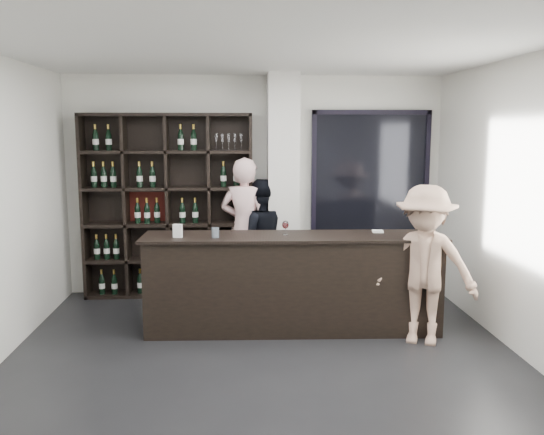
{
  "coord_description": "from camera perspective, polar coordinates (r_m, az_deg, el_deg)",
  "views": [
    {
      "loc": [
        -0.24,
        -4.97,
        2.19
      ],
      "look_at": [
        0.12,
        1.1,
        1.26
      ],
      "focal_mm": 38.0,
      "sensor_mm": 36.0,
      "label": 1
    }
  ],
  "objects": [
    {
      "name": "floor",
      "position": [
        5.44,
        -0.62,
        -15.13
      ],
      "size": [
        5.0,
        5.5,
        0.01
      ],
      "primitive_type": "cube",
      "color": "black",
      "rests_on": "ground"
    },
    {
      "name": "wine_shelf",
      "position": [
        7.65,
        -10.24,
        1.12
      ],
      "size": [
        2.2,
        0.35,
        2.4
      ],
      "primitive_type": null,
      "color": "black",
      "rests_on": "floor"
    },
    {
      "name": "structural_column",
      "position": [
        7.5,
        1.1,
        3.03
      ],
      "size": [
        0.4,
        0.4,
        2.9
      ],
      "primitive_type": "cube",
      "color": "silver",
      "rests_on": "floor"
    },
    {
      "name": "glass_panel",
      "position": [
        7.9,
        9.68,
        2.83
      ],
      "size": [
        1.6,
        0.08,
        2.1
      ],
      "color": "black",
      "rests_on": "floor"
    },
    {
      "name": "tasting_counter",
      "position": [
        6.32,
        2.06,
        -6.5
      ],
      "size": [
        3.24,
        0.67,
        1.07
      ],
      "rotation": [
        0.0,
        0.0,
        -0.03
      ],
      "color": "black",
      "rests_on": "floor"
    },
    {
      "name": "taster_pink",
      "position": [
        7.48,
        -2.7,
        -1.09
      ],
      "size": [
        0.78,
        0.65,
        1.84
      ],
      "primitive_type": "imported",
      "rotation": [
        0.0,
        0.0,
        2.79
      ],
      "color": "#FECAC9",
      "rests_on": "floor"
    },
    {
      "name": "taster_black",
      "position": [
        7.51,
        -1.15,
        -2.12
      ],
      "size": [
        0.79,
        0.64,
        1.56
      ],
      "primitive_type": "imported",
      "rotation": [
        0.0,
        0.0,
        3.2
      ],
      "color": "black",
      "rests_on": "floor"
    },
    {
      "name": "customer",
      "position": [
        6.09,
        14.88,
        -4.59
      ],
      "size": [
        1.22,
        0.99,
        1.64
      ],
      "primitive_type": "imported",
      "rotation": [
        0.0,
        0.0,
        -0.42
      ],
      "color": "tan",
      "rests_on": "floor"
    },
    {
      "name": "wine_glass",
      "position": [
        6.19,
        1.34,
        -0.96
      ],
      "size": [
        0.09,
        0.09,
        0.17
      ],
      "primitive_type": null,
      "rotation": [
        0.0,
        0.0,
        0.22
      ],
      "color": "white",
      "rests_on": "tasting_counter"
    },
    {
      "name": "spit_cup",
      "position": [
        6.07,
        -5.63,
        -1.51
      ],
      "size": [
        0.09,
        0.09,
        0.11
      ],
      "primitive_type": "cylinder",
      "rotation": [
        0.0,
        0.0,
        0.19
      ],
      "color": "#9BACBE",
      "rests_on": "tasting_counter"
    },
    {
      "name": "napkin_stack",
      "position": [
        6.48,
        10.43,
        -1.35
      ],
      "size": [
        0.13,
        0.13,
        0.02
      ],
      "primitive_type": "cube",
      "rotation": [
        0.0,
        0.0,
        -0.11
      ],
      "color": "white",
      "rests_on": "tasting_counter"
    },
    {
      "name": "card_stand",
      "position": [
        6.13,
        -9.33,
        -1.32
      ],
      "size": [
        0.1,
        0.06,
        0.14
      ],
      "primitive_type": "cube",
      "rotation": [
        0.0,
        0.0,
        -0.18
      ],
      "color": "white",
      "rests_on": "tasting_counter"
    }
  ]
}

